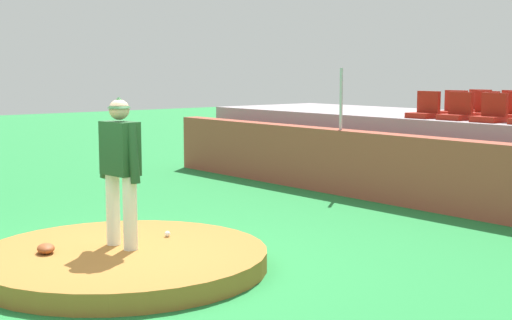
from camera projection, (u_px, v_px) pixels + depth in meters
ground_plane at (123, 269)px, 8.48m from camera, size 60.00×60.00×0.00m
pitchers_mound at (123, 259)px, 8.46m from camera, size 3.39×3.39×0.23m
pitcher at (120, 161)px, 8.47m from camera, size 0.76×0.30×1.78m
baseball at (167, 234)px, 9.12m from camera, size 0.07×0.07×0.07m
fielding_glove at (46, 248)px, 8.30m from camera, size 0.35×0.30×0.11m
brick_barrier at (429, 173)px, 12.08m from camera, size 14.01×0.40×1.21m
fence_post_left at (341, 99)px, 13.50m from camera, size 0.06×0.06×1.15m
bleacher_platform at (505, 157)px, 13.52m from camera, size 13.81×3.19×1.43m
stadium_chair_0 at (425, 110)px, 13.51m from camera, size 0.48×0.44×0.50m
stadium_chair_1 at (457, 111)px, 13.01m from camera, size 0.48×0.44×0.50m
stadium_chair_2 at (491, 113)px, 12.45m from camera, size 0.48×0.44×0.50m
stadium_chair_4 at (453, 108)px, 14.06m from camera, size 0.48×0.44×0.50m
stadium_chair_5 at (484, 109)px, 13.56m from camera, size 0.48×0.44×0.50m
stadium_chair_8 at (477, 107)px, 14.63m from camera, size 0.48×0.44×0.50m
stadium_chair_9 at (510, 108)px, 14.07m from camera, size 0.48×0.44×0.50m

